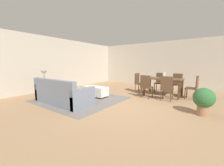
{
  "coord_description": "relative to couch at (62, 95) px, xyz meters",
  "views": [
    {
      "loc": [
        2.19,
        -3.72,
        1.37
      ],
      "look_at": [
        -1.1,
        0.85,
        0.58
      ],
      "focal_mm": 22.06,
      "sensor_mm": 36.0,
      "label": 1
    }
  ],
  "objects": [
    {
      "name": "ground_plane",
      "position": [
        1.99,
        0.91,
        -0.29
      ],
      "size": [
        10.8,
        10.8,
        0.0
      ],
      "primitive_type": "plane",
      "color": "#9E7A56"
    },
    {
      "name": "wall_back",
      "position": [
        1.99,
        5.91,
        1.06
      ],
      "size": [
        9.0,
        0.12,
        2.7
      ],
      "primitive_type": "cube",
      "color": "#BCB2A0",
      "rests_on": "ground_plane"
    },
    {
      "name": "wall_left",
      "position": [
        -2.51,
        1.41,
        1.06
      ],
      "size": [
        0.12,
        11.0,
        2.7
      ],
      "primitive_type": "cube",
      "color": "#BCB2A0",
      "rests_on": "ground_plane"
    },
    {
      "name": "area_rug",
      "position": [
        0.15,
        0.71,
        -0.28
      ],
      "size": [
        3.0,
        2.8,
        0.01
      ],
      "primitive_type": "cube",
      "color": "slate",
      "rests_on": "ground_plane"
    },
    {
      "name": "couch",
      "position": [
        0.0,
        0.0,
        0.0
      ],
      "size": [
        2.2,
        0.92,
        0.86
      ],
      "color": "slate",
      "rests_on": "ground_plane"
    },
    {
      "name": "ottoman_table",
      "position": [
        0.29,
        1.36,
        -0.04
      ],
      "size": [
        1.12,
        0.5,
        0.43
      ],
      "color": "silver",
      "rests_on": "ground_plane"
    },
    {
      "name": "side_table",
      "position": [
        -1.4,
        0.14,
        0.16
      ],
      "size": [
        0.4,
        0.4,
        0.57
      ],
      "color": "olive",
      "rests_on": "ground_plane"
    },
    {
      "name": "table_lamp",
      "position": [
        -1.4,
        0.14,
        0.69
      ],
      "size": [
        0.26,
        0.26,
        0.53
      ],
      "color": "brown",
      "rests_on": "side_table"
    },
    {
      "name": "dining_table",
      "position": [
        2.54,
        3.21,
        0.37
      ],
      "size": [
        1.53,
        0.87,
        0.76
      ],
      "color": "#513823",
      "rests_on": "ground_plane"
    },
    {
      "name": "dining_chair_near_left",
      "position": [
        2.12,
        2.38,
        0.23
      ],
      "size": [
        0.43,
        0.43,
        0.92
      ],
      "color": "#513823",
      "rests_on": "ground_plane"
    },
    {
      "name": "dining_chair_near_right",
      "position": [
        2.91,
        2.4,
        0.23
      ],
      "size": [
        0.42,
        0.42,
        0.92
      ],
      "color": "#513823",
      "rests_on": "ground_plane"
    },
    {
      "name": "dining_chair_far_left",
      "position": [
        2.16,
        4.01,
        0.23
      ],
      "size": [
        0.41,
        0.41,
        0.92
      ],
      "color": "#513823",
      "rests_on": "ground_plane"
    },
    {
      "name": "dining_chair_far_right",
      "position": [
        2.96,
        4.02,
        0.23
      ],
      "size": [
        0.43,
        0.43,
        0.92
      ],
      "color": "#513823",
      "rests_on": "ground_plane"
    },
    {
      "name": "dining_chair_head_east",
      "position": [
        3.7,
        3.22,
        0.23
      ],
      "size": [
        0.42,
        0.42,
        0.92
      ],
      "color": "#513823",
      "rests_on": "ground_plane"
    },
    {
      "name": "dining_chair_head_west",
      "position": [
        1.42,
        3.21,
        0.23
      ],
      "size": [
        0.42,
        0.42,
        0.92
      ],
      "color": "#513823",
      "rests_on": "ground_plane"
    },
    {
      "name": "vase_centerpiece",
      "position": [
        2.56,
        3.24,
        0.59
      ],
      "size": [
        0.11,
        0.11,
        0.24
      ],
      "primitive_type": "cylinder",
      "color": "silver",
      "rests_on": "dining_table"
    },
    {
      "name": "potted_plant",
      "position": [
        4.08,
        1.46,
        0.15
      ],
      "size": [
        0.52,
        0.52,
        0.74
      ],
      "color": "#996B4C",
      "rests_on": "ground_plane"
    }
  ]
}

